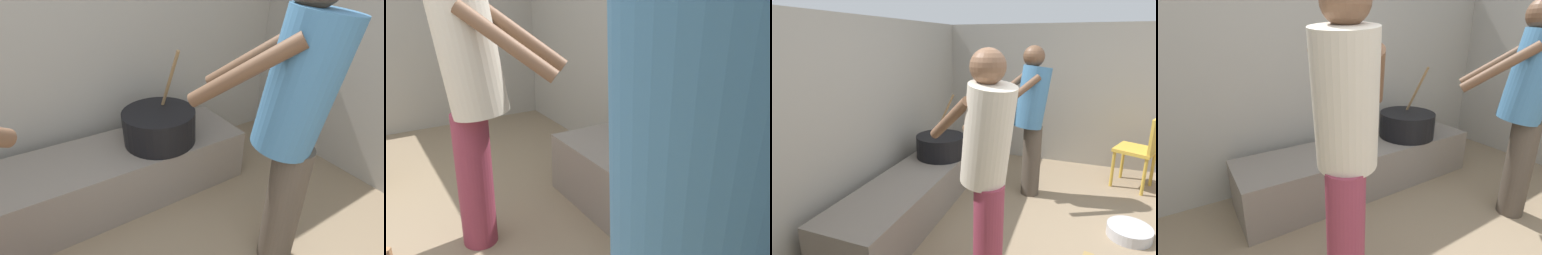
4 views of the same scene
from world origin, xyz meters
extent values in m
cube|color=slate|center=(0.51, 1.69, 0.21)|extent=(2.29, 0.60, 0.42)
cylinder|color=black|center=(1.02, 1.65, 0.55)|extent=(0.54, 0.54, 0.24)
cylinder|color=#937047|center=(1.12, 1.65, 0.87)|extent=(0.07, 0.25, 0.51)
cylinder|color=#4C4238|center=(1.31, 0.67, 0.40)|extent=(0.20, 0.20, 0.80)
cylinder|color=teal|center=(1.29, 0.69, 1.12)|extent=(0.48, 0.49, 0.68)
cylinder|color=brown|center=(1.25, 0.97, 1.19)|extent=(0.36, 0.42, 0.37)
cylinder|color=brown|center=(1.04, 0.80, 1.19)|extent=(0.36, 0.42, 0.37)
camera|label=1|loc=(0.27, -0.06, 1.56)|focal=26.31mm
camera|label=2|loc=(1.72, 0.20, 1.43)|focal=36.09mm
camera|label=3|loc=(-2.05, 0.20, 1.70)|focal=29.63mm
camera|label=4|loc=(-0.86, -0.31, 1.42)|focal=26.02mm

